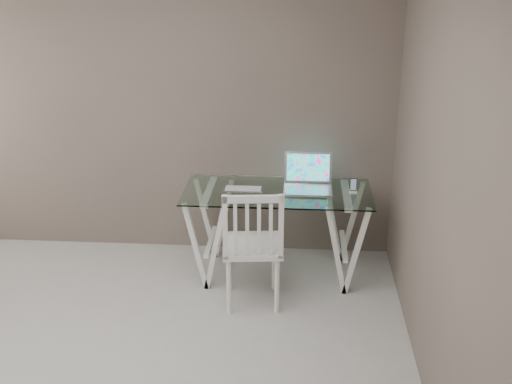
{
  "coord_description": "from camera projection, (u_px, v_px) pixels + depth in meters",
  "views": [
    {
      "loc": [
        1.19,
        -3.02,
        2.6
      ],
      "look_at": [
        0.87,
        1.46,
        0.85
      ],
      "focal_mm": 45.0,
      "sensor_mm": 36.0,
      "label": 1
    }
  ],
  "objects": [
    {
      "name": "laptop",
      "position": [
        308.0,
        180.0,
        5.17
      ],
      "size": [
        0.39,
        0.36,
        0.26
      ],
      "color": "silver",
      "rests_on": "desk"
    },
    {
      "name": "mouse",
      "position": [
        259.0,
        200.0,
        4.9
      ],
      "size": [
        0.1,
        0.06,
        0.03
      ],
      "primitive_type": "ellipsoid",
      "color": "white",
      "rests_on": "desk"
    },
    {
      "name": "chair",
      "position": [
        253.0,
        243.0,
        4.73
      ],
      "size": [
        0.48,
        0.48,
        0.96
      ],
      "rotation": [
        0.0,
        0.0,
        0.1
      ],
      "color": "white",
      "rests_on": "ground"
    },
    {
      "name": "room",
      "position": [
        50.0,
        130.0,
        3.22
      ],
      "size": [
        4.5,
        4.52,
        2.71
      ],
      "color": "#ACA9A5",
      "rests_on": "ground"
    },
    {
      "name": "desk",
      "position": [
        277.0,
        232.0,
        5.26
      ],
      "size": [
        1.5,
        0.7,
        0.75
      ],
      "color": "silver",
      "rests_on": "ground"
    },
    {
      "name": "keyboard",
      "position": [
        243.0,
        189.0,
        5.16
      ],
      "size": [
        0.31,
        0.13,
        0.01
      ],
      "primitive_type": "cube",
      "color": "silver",
      "rests_on": "desk"
    },
    {
      "name": "phone_dock",
      "position": [
        353.0,
        189.0,
        5.09
      ],
      "size": [
        0.06,
        0.06,
        0.12
      ],
      "color": "white",
      "rests_on": "desk"
    }
  ]
}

